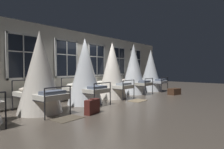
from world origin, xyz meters
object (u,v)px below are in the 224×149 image
(cot_second, at_px, (40,73))
(suitcase_dark, at_px, (92,106))
(cot_third, at_px, (85,72))
(cot_fifth, at_px, (134,70))
(travel_trunk, at_px, (174,92))
(cot_sixth, at_px, (151,71))
(cot_fourth, at_px, (112,71))

(cot_second, relative_size, suitcase_dark, 4.38)
(cot_third, height_order, suitcase_dark, cot_third)
(cot_third, relative_size, cot_fifth, 0.95)
(cot_fifth, distance_m, suitcase_dark, 5.09)
(suitcase_dark, bearing_deg, cot_fifth, 7.99)
(suitcase_dark, bearing_deg, travel_trunk, -13.58)
(cot_second, distance_m, travel_trunk, 6.91)
(cot_sixth, relative_size, suitcase_dark, 4.29)
(cot_fourth, xyz_separation_m, travel_trunk, (2.84, -1.89, -1.10))
(cot_third, distance_m, travel_trunk, 5.11)
(cot_third, height_order, travel_trunk, cot_third)
(suitcase_dark, distance_m, travel_trunk, 5.72)
(cot_third, bearing_deg, cot_fifth, -87.54)
(cot_third, height_order, cot_fifth, cot_fifth)
(suitcase_dark, bearing_deg, cot_second, 112.66)
(cot_sixth, bearing_deg, cot_third, 91.20)
(cot_third, xyz_separation_m, cot_fourth, (1.82, 0.08, 0.03))
(cot_sixth, bearing_deg, suitcase_dark, 103.19)
(cot_second, xyz_separation_m, travel_trunk, (6.58, -1.82, -1.08))
(cot_fourth, distance_m, suitcase_dark, 3.39)
(cot_third, relative_size, cot_fourth, 0.98)
(cot_second, xyz_separation_m, suitcase_dark, (0.88, -1.41, -1.02))
(cot_fifth, relative_size, cot_sixth, 1.07)
(cot_third, distance_m, suitcase_dark, 2.02)
(cot_third, relative_size, travel_trunk, 4.00)
(cot_second, bearing_deg, cot_sixth, -89.98)
(cot_second, height_order, cot_third, same)
(cot_fourth, distance_m, cot_fifth, 1.88)
(cot_fourth, relative_size, travel_trunk, 4.10)
(cot_third, distance_m, cot_fourth, 1.82)
(cot_sixth, xyz_separation_m, suitcase_dark, (-6.59, -1.41, -0.99))
(cot_third, relative_size, cot_sixth, 1.02)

